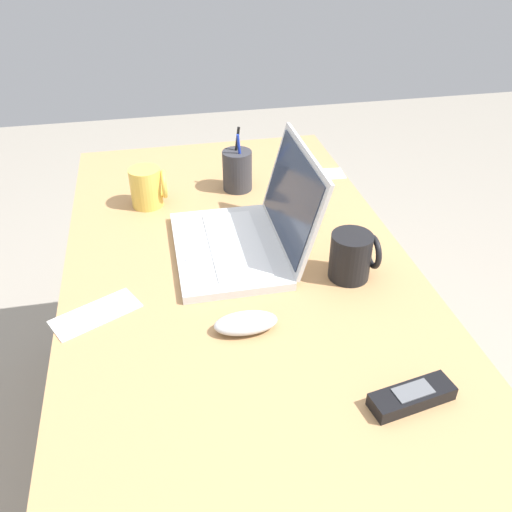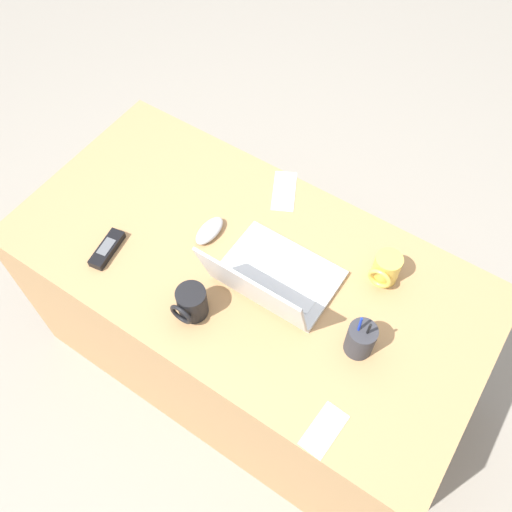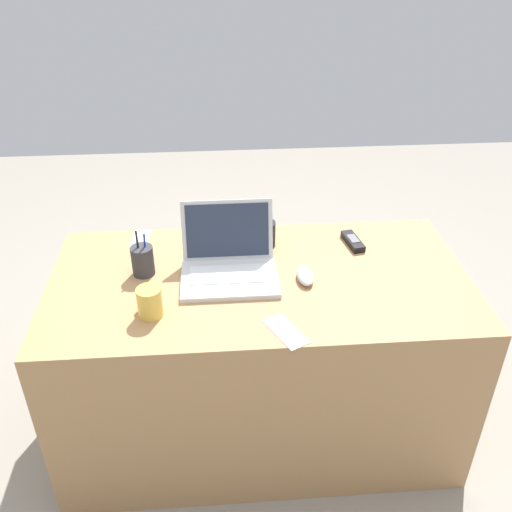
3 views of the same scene
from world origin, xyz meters
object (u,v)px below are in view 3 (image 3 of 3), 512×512
Objects in this scene: cordless_phone at (353,241)px; pen_holder at (143,260)px; computer_mouse at (305,276)px; laptop at (229,263)px; coffee_mug_tall at (150,301)px; coffee_mug_white at (264,233)px.

cordless_phone is 0.86× the size of pen_holder.
pen_holder reaches higher than computer_mouse.
laptop is 0.32m from coffee_mug_tall.
pen_holder is (-0.43, -0.16, 0.00)m from coffee_mug_white.
cordless_phone is (0.72, 0.37, -0.04)m from coffee_mug_tall.
laptop is 1.98× the size of pen_holder.
coffee_mug_white reaches higher than computer_mouse.
coffee_mug_white is at bearing 116.23° from computer_mouse.
coffee_mug_tall is (-0.25, -0.20, 0.00)m from laptop.
laptop reaches higher than pen_holder.
computer_mouse is at bearing -11.86° from laptop.
pen_holder reaches higher than coffee_mug_tall.
laptop is 3.34× the size of coffee_mug_tall.
coffee_mug_tall is (-0.51, -0.15, 0.03)m from computer_mouse.
cordless_phone is at bearing 10.24° from pen_holder.
coffee_mug_white is 0.59× the size of pen_holder.
coffee_mug_tall reaches higher than cordless_phone.
coffee_mug_tall is at bearing -79.61° from pen_holder.
cordless_phone is (0.33, -0.02, -0.04)m from coffee_mug_white.
computer_mouse is 1.18× the size of coffee_mug_white.
pen_holder is (-0.55, 0.08, 0.04)m from computer_mouse.
laptop is at bearing -126.47° from coffee_mug_white.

